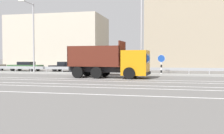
{
  "coord_description": "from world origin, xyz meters",
  "views": [
    {
      "loc": [
        6.33,
        -26.06,
        1.93
      ],
      "look_at": [
        0.58,
        -0.47,
        0.92
      ],
      "focal_mm": 42.0,
      "sensor_mm": 36.0,
      "label": 1
    }
  ],
  "objects_px": {
    "dump_truck": "(119,64)",
    "parked_car_2": "(26,66)",
    "median_road_sign": "(161,64)",
    "street_lamp_2": "(141,25)",
    "street_lamp_1": "(33,34)",
    "parked_car_3": "(67,66)"
  },
  "relations": [
    {
      "from": "street_lamp_2",
      "to": "parked_car_2",
      "type": "distance_m",
      "value": 17.97
    },
    {
      "from": "dump_truck",
      "to": "street_lamp_1",
      "type": "bearing_deg",
      "value": -106.13
    },
    {
      "from": "dump_truck",
      "to": "parked_car_3",
      "type": "xyz_separation_m",
      "value": [
        -8.87,
        9.18,
        -0.62
      ]
    },
    {
      "from": "median_road_sign",
      "to": "parked_car_2",
      "type": "bearing_deg",
      "value": 164.96
    },
    {
      "from": "street_lamp_1",
      "to": "parked_car_2",
      "type": "height_order",
      "value": "street_lamp_1"
    },
    {
      "from": "parked_car_2",
      "to": "parked_car_3",
      "type": "height_order",
      "value": "parked_car_3"
    },
    {
      "from": "street_lamp_2",
      "to": "parked_car_2",
      "type": "height_order",
      "value": "street_lamp_2"
    },
    {
      "from": "median_road_sign",
      "to": "street_lamp_1",
      "type": "relative_size",
      "value": 0.27
    },
    {
      "from": "street_lamp_2",
      "to": "parked_car_2",
      "type": "relative_size",
      "value": 2.08
    },
    {
      "from": "street_lamp_2",
      "to": "parked_car_3",
      "type": "relative_size",
      "value": 2.01
    },
    {
      "from": "parked_car_2",
      "to": "street_lamp_2",
      "type": "bearing_deg",
      "value": -107.45
    },
    {
      "from": "street_lamp_2",
      "to": "parked_car_3",
      "type": "height_order",
      "value": "street_lamp_2"
    },
    {
      "from": "parked_car_3",
      "to": "street_lamp_2",
      "type": "bearing_deg",
      "value": 63.72
    },
    {
      "from": "parked_car_3",
      "to": "median_road_sign",
      "type": "bearing_deg",
      "value": 68.87
    },
    {
      "from": "street_lamp_2",
      "to": "street_lamp_1",
      "type": "bearing_deg",
      "value": 179.67
    },
    {
      "from": "dump_truck",
      "to": "parked_car_2",
      "type": "height_order",
      "value": "dump_truck"
    },
    {
      "from": "median_road_sign",
      "to": "street_lamp_2",
      "type": "height_order",
      "value": "street_lamp_2"
    },
    {
      "from": "parked_car_3",
      "to": "parked_car_2",
      "type": "bearing_deg",
      "value": -86.9
    },
    {
      "from": "street_lamp_1",
      "to": "parked_car_3",
      "type": "bearing_deg",
      "value": 70.16
    },
    {
      "from": "median_road_sign",
      "to": "parked_car_3",
      "type": "relative_size",
      "value": 0.45
    },
    {
      "from": "parked_car_2",
      "to": "dump_truck",
      "type": "bearing_deg",
      "value": -120.78
    },
    {
      "from": "street_lamp_1",
      "to": "street_lamp_2",
      "type": "height_order",
      "value": "street_lamp_2"
    }
  ]
}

